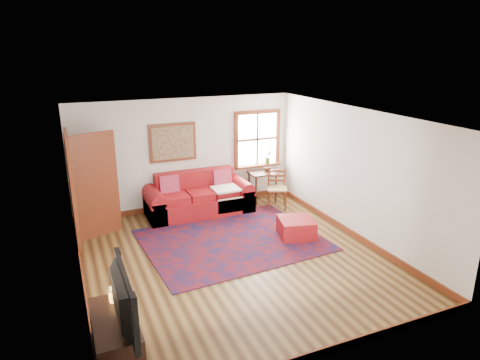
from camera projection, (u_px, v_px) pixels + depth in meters
name	position (u px, v px, depth m)	size (l,w,h in m)	color
ground	(233.00, 258.00, 7.52)	(5.50, 5.50, 0.00)	#3F2711
room_envelope	(232.00, 167.00, 7.04)	(5.04, 5.54, 2.52)	silver
window	(259.00, 145.00, 10.17)	(1.18, 0.20, 1.38)	white
doorway	(87.00, 187.00, 7.93)	(0.89, 1.08, 2.14)	black
framed_artwork	(173.00, 143.00, 9.32)	(1.05, 0.07, 0.85)	maroon
persian_rug	(232.00, 240.00, 8.19)	(3.25, 2.60, 0.02)	#630E11
red_leather_sofa	(199.00, 200.00, 9.50)	(2.31, 0.96, 0.91)	maroon
red_ottoman	(296.00, 228.00, 8.31)	(0.65, 0.65, 0.37)	maroon
side_table	(263.00, 177.00, 10.04)	(0.62, 0.46, 0.74)	black
ladder_back_chair	(277.00, 186.00, 9.78)	(0.56, 0.55, 0.92)	tan
media_cabinet	(116.00, 340.00, 4.96)	(0.49, 1.09, 0.60)	black
television	(115.00, 300.00, 4.62)	(1.18, 0.15, 0.68)	black
candle_hurricane	(114.00, 295.00, 5.17)	(0.12, 0.12, 0.18)	silver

